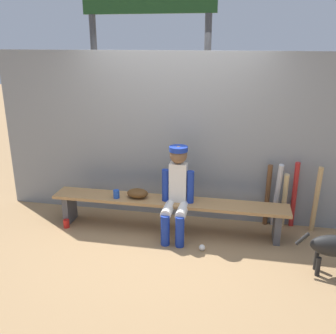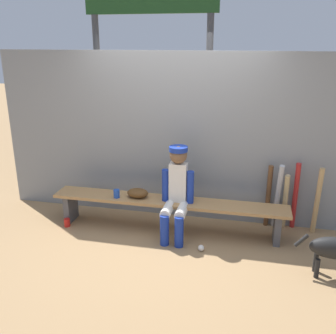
% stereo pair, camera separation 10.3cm
% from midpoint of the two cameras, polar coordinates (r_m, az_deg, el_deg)
% --- Properties ---
extents(ground_plane, '(30.00, 30.00, 0.00)m').
position_cam_midpoint_polar(ground_plane, '(5.14, -0.58, -9.37)').
color(ground_plane, '#9E7A51').
extents(chainlink_fence, '(5.01, 0.03, 2.27)m').
position_cam_midpoint_polar(chainlink_fence, '(5.18, 0.49, 4.35)').
color(chainlink_fence, gray).
rests_on(chainlink_fence, ground_plane).
extents(dugout_bench, '(3.07, 0.36, 0.43)m').
position_cam_midpoint_polar(dugout_bench, '(4.99, -0.60, -5.81)').
color(dugout_bench, '#AD7F4C').
rests_on(dugout_bench, ground_plane).
extents(player_seated, '(0.41, 0.55, 1.16)m').
position_cam_midpoint_polar(player_seated, '(4.76, 0.68, -3.44)').
color(player_seated, silver).
rests_on(player_seated, ground_plane).
extents(baseball_glove, '(0.28, 0.20, 0.12)m').
position_cam_midpoint_polar(baseball_glove, '(5.03, -5.16, -3.93)').
color(baseball_glove, '#593819').
rests_on(baseball_glove, dugout_bench).
extents(bat_wood_dark, '(0.06, 0.16, 0.88)m').
position_cam_midpoint_polar(bat_wood_dark, '(5.23, 14.08, -4.14)').
color(bat_wood_dark, brown).
rests_on(bat_wood_dark, ground_plane).
extents(bat_aluminum_silver, '(0.10, 0.27, 0.93)m').
position_cam_midpoint_polar(bat_aluminum_silver, '(5.19, 15.37, -4.16)').
color(bat_aluminum_silver, '#B7B7BC').
rests_on(bat_aluminum_silver, ground_plane).
extents(bat_wood_natural, '(0.09, 0.25, 0.80)m').
position_cam_midpoint_polar(bat_wood_natural, '(5.24, 16.43, -4.80)').
color(bat_wood_natural, tan).
rests_on(bat_wood_natural, ground_plane).
extents(bat_aluminum_red, '(0.09, 0.19, 0.94)m').
position_cam_midpoint_polar(bat_aluminum_red, '(5.26, 17.79, -4.02)').
color(bat_aluminum_red, '#B22323').
rests_on(bat_aluminum_red, ground_plane).
extents(bat_wood_tan, '(0.08, 0.15, 0.91)m').
position_cam_midpoint_polar(bat_wood_tan, '(5.24, 20.70, -4.61)').
color(bat_wood_tan, tan).
rests_on(bat_wood_tan, ground_plane).
extents(baseball, '(0.07, 0.07, 0.07)m').
position_cam_midpoint_polar(baseball, '(4.69, 4.46, -11.90)').
color(baseball, white).
rests_on(baseball, ground_plane).
extents(cup_on_ground, '(0.08, 0.08, 0.11)m').
position_cam_midpoint_polar(cup_on_ground, '(5.37, -15.47, -8.15)').
color(cup_on_ground, red).
rests_on(cup_on_ground, ground_plane).
extents(cup_on_bench, '(0.08, 0.08, 0.11)m').
position_cam_midpoint_polar(cup_on_bench, '(5.04, -8.30, -4.02)').
color(cup_on_bench, '#1E47AD').
rests_on(cup_on_bench, dugout_bench).
extents(scoreboard, '(2.25, 0.27, 3.86)m').
position_cam_midpoint_polar(scoreboard, '(5.92, -2.87, 21.61)').
color(scoreboard, '#3F3F42').
rests_on(scoreboard, ground_plane).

